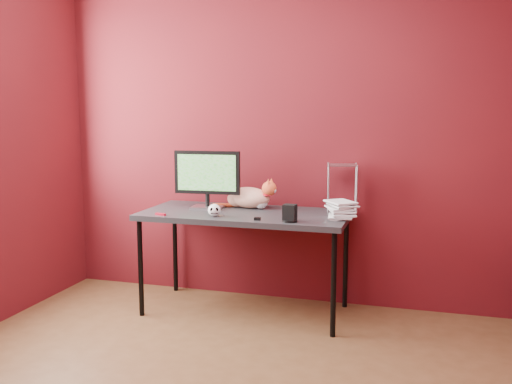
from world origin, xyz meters
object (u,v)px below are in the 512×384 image
(skull_mug, at_px, (214,210))
(speaker, at_px, (290,214))
(monitor, at_px, (207,177))
(cat, at_px, (249,197))
(book_stack, at_px, (332,124))
(desk, at_px, (245,219))

(skull_mug, bearing_deg, speaker, -23.03)
(monitor, bearing_deg, speaker, -28.57)
(cat, distance_m, book_stack, 0.89)
(monitor, bearing_deg, book_stack, -10.37)
(desk, height_order, speaker, speaker)
(desk, relative_size, skull_mug, 15.59)
(desk, bearing_deg, skull_mug, -125.10)
(skull_mug, relative_size, speaker, 0.82)
(monitor, height_order, book_stack, book_stack)
(desk, distance_m, cat, 0.23)
(speaker, relative_size, book_stack, 0.09)
(monitor, xyz_separation_m, book_stack, (0.95, -0.10, 0.40))
(cat, height_order, book_stack, book_stack)
(skull_mug, xyz_separation_m, speaker, (0.55, -0.03, 0.01))
(monitor, height_order, speaker, monitor)
(speaker, distance_m, book_stack, 0.67)
(book_stack, bearing_deg, cat, 161.47)
(skull_mug, distance_m, book_stack, 1.01)
(monitor, relative_size, book_stack, 0.39)
(cat, relative_size, speaker, 4.30)
(monitor, relative_size, skull_mug, 5.24)
(cat, height_order, skull_mug, cat)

